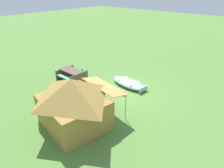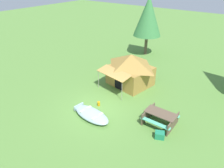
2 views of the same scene
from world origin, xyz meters
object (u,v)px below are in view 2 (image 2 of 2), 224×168
at_px(beached_rowboat, 91,114).
at_px(cooler_box, 160,135).
at_px(canvas_cabin_tent, 131,69).
at_px(picnic_table, 160,117).
at_px(fuel_can, 99,104).
at_px(pine_tree_back_right, 148,16).

distance_m(beached_rowboat, cooler_box, 4.12).
relative_size(canvas_cabin_tent, cooler_box, 8.29).
distance_m(picnic_table, cooler_box, 1.22).
xyz_separation_m(beached_rowboat, canvas_cabin_tent, (-0.41, 4.93, 1.05)).
bearing_deg(fuel_can, cooler_box, -4.98).
height_order(beached_rowboat, picnic_table, picnic_table).
height_order(canvas_cabin_tent, cooler_box, canvas_cabin_tent).
bearing_deg(cooler_box, beached_rowboat, -168.71).
bearing_deg(beached_rowboat, fuel_can, 109.97).
bearing_deg(pine_tree_back_right, fuel_can, -77.83).
height_order(beached_rowboat, pine_tree_back_right, pine_tree_back_right).
bearing_deg(cooler_box, fuel_can, 175.02).
xyz_separation_m(cooler_box, fuel_can, (-4.47, 0.39, -0.04)).
distance_m(beached_rowboat, canvas_cabin_tent, 5.06).
height_order(canvas_cabin_tent, pine_tree_back_right, pine_tree_back_right).
distance_m(beached_rowboat, pine_tree_back_right, 12.33).
bearing_deg(pine_tree_back_right, canvas_cabin_tent, -71.08).
distance_m(cooler_box, fuel_can, 4.49).
distance_m(picnic_table, pine_tree_back_right, 11.90).
xyz_separation_m(cooler_box, pine_tree_back_right, (-6.69, 10.66, 3.67)).
distance_m(picnic_table, fuel_can, 4.05).
height_order(beached_rowboat, fuel_can, beached_rowboat).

